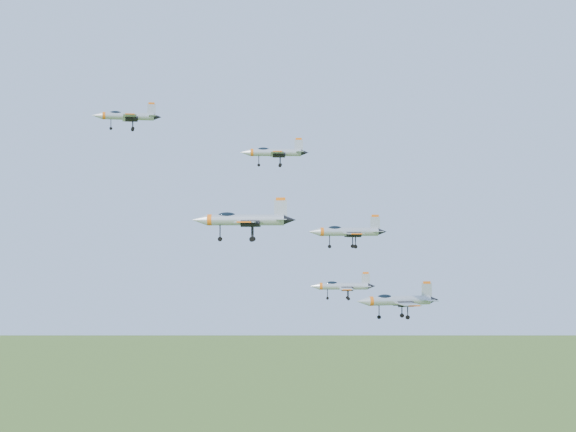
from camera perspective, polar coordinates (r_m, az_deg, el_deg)
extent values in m
cylinder|color=#A1A7AD|center=(138.76, -11.30, 6.97)|extent=(8.60, 2.08, 1.23)
cone|color=#A1A7AD|center=(138.76, -13.43, 6.97)|extent=(1.82, 1.40, 1.23)
cone|color=black|center=(138.95, -9.25, 6.95)|extent=(1.42, 1.17, 1.05)
ellipsoid|color=black|center=(138.80, -12.17, 7.16)|extent=(2.16, 1.09, 0.78)
cube|color=#A1A7AD|center=(136.11, -11.20, 7.01)|extent=(2.59, 4.37, 0.13)
cube|color=#A1A7AD|center=(141.37, -11.24, 6.73)|extent=(2.59, 4.37, 0.13)
cube|color=#A1A7AD|center=(139.07, -9.69, 7.48)|extent=(1.42, 0.26, 1.99)
cube|color=orange|center=(139.22, -9.68, 7.90)|extent=(1.05, 0.24, 0.33)
cylinder|color=#A1A7AD|center=(125.74, -0.88, 4.54)|extent=(7.99, 1.76, 1.15)
cone|color=#A1A7AD|center=(125.72, -3.06, 4.54)|extent=(1.67, 1.26, 1.15)
cone|color=black|center=(125.93, 1.21, 4.53)|extent=(1.30, 1.07, 0.97)
ellipsoid|color=black|center=(125.75, -1.77, 4.74)|extent=(2.00, 0.97, 0.73)
cube|color=#A1A7AD|center=(123.27, -0.78, 4.54)|extent=(2.32, 4.02, 0.12)
cube|color=#A1A7AD|center=(128.18, -0.83, 4.34)|extent=(2.32, 4.02, 0.12)
cube|color=#A1A7AD|center=(125.99, 0.76, 5.07)|extent=(1.33, 0.21, 1.85)
cube|color=orange|center=(126.08, 0.76, 5.51)|extent=(0.98, 0.20, 0.31)
cylinder|color=#A1A7AD|center=(99.32, -3.03, -0.28)|extent=(9.63, 2.70, 1.38)
cone|color=#A1A7AD|center=(99.93, -6.31, -0.28)|extent=(2.08, 1.63, 1.38)
cone|color=black|center=(99.05, 0.14, -0.28)|extent=(1.63, 1.37, 1.17)
ellipsoid|color=black|center=(99.53, -4.37, 0.02)|extent=(2.45, 1.31, 0.87)
cube|color=#A1A7AD|center=(96.35, -3.04, -0.43)|extent=(3.06, 4.95, 0.15)
cube|color=#A1A7AD|center=(102.26, -2.79, -0.43)|extent=(3.06, 4.95, 0.15)
cube|color=#A1A7AD|center=(99.10, -0.53, 0.55)|extent=(1.59, 0.35, 2.22)
cube|color=orange|center=(99.13, -0.53, 1.22)|extent=(1.17, 0.31, 0.37)
cylinder|color=#A1A7AD|center=(128.84, 3.98, -5.00)|extent=(7.83, 1.92, 1.12)
cone|color=#A1A7AD|center=(128.54, 1.90, -5.01)|extent=(1.66, 1.27, 1.12)
cone|color=black|center=(129.29, 5.97, -4.98)|extent=(1.30, 1.07, 0.95)
ellipsoid|color=black|center=(128.67, 3.13, -4.82)|extent=(1.97, 1.00, 0.71)
cube|color=#A1A7AD|center=(126.48, 4.15, -5.18)|extent=(2.36, 3.98, 0.12)
cube|color=#A1A7AD|center=(131.27, 3.97, -5.01)|extent=(2.36, 3.98, 0.12)
cube|color=#A1A7AD|center=(129.09, 5.55, -4.47)|extent=(1.30, 0.24, 1.81)
cube|color=orange|center=(129.03, 5.55, -4.05)|extent=(0.96, 0.22, 0.30)
cylinder|color=#A1A7AD|center=(107.91, 4.35, -1.12)|extent=(7.91, 1.14, 1.14)
cone|color=#A1A7AD|center=(107.10, 1.86, -1.13)|extent=(1.58, 1.14, 1.14)
cone|color=black|center=(108.88, 6.71, -1.12)|extent=(1.23, 0.97, 0.97)
ellipsoid|color=black|center=(107.55, 3.34, -0.90)|extent=(1.93, 0.82, 0.73)
cube|color=#A1A7AD|center=(105.53, 4.70, -1.26)|extent=(2.02, 3.87, 0.12)
cube|color=#A1A7AD|center=(110.36, 4.20, -1.22)|extent=(2.02, 3.87, 0.12)
cube|color=#A1A7AD|center=(108.65, 6.22, -0.49)|extent=(1.32, 0.11, 1.85)
cube|color=orange|center=(108.66, 6.22, 0.02)|extent=(0.97, 0.12, 0.31)
cylinder|color=#A1A7AD|center=(124.61, 7.92, -5.97)|extent=(9.96, 2.49, 1.42)
cone|color=#A1A7AD|center=(122.64, 5.33, -6.06)|extent=(2.11, 1.63, 1.42)
cone|color=black|center=(126.74, 10.34, -5.88)|extent=(1.66, 1.37, 1.21)
ellipsoid|color=black|center=(123.73, 6.88, -5.76)|extent=(2.51, 1.28, 0.90)
cube|color=#A1A7AD|center=(121.87, 8.54, -6.22)|extent=(3.03, 5.07, 0.15)
cube|color=#A1A7AD|center=(127.57, 7.52, -5.97)|extent=(3.03, 5.07, 0.15)
cube|color=#A1A7AD|center=(126.14, 9.84, -5.23)|extent=(1.65, 0.31, 2.30)
cube|color=orange|center=(126.05, 9.84, -4.68)|extent=(1.21, 0.28, 0.38)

